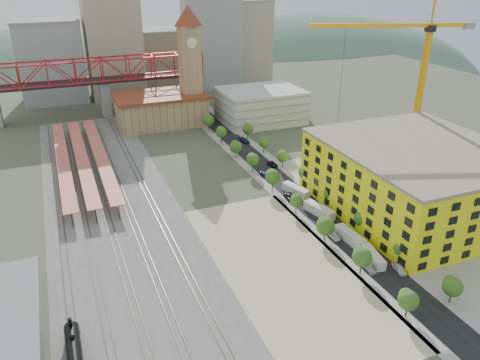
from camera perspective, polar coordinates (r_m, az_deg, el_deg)
name	(u,v)px	position (r m, az deg, el deg)	size (l,w,h in m)	color
ground	(247,204)	(134.00, 0.81, -2.97)	(400.00, 400.00, 0.00)	#474C38
ballast_strip	(110,200)	(141.58, -15.60, -2.34)	(36.00, 165.00, 0.06)	#605E59
dirt_lot	(284,267)	(108.22, 5.40, -10.54)	(28.00, 67.00, 0.06)	tan
street_asphalt	(274,176)	(152.28, 4.18, 0.54)	(12.00, 170.00, 0.06)	black
sidewalk_west	(259,178)	(150.12, 2.29, 0.21)	(3.00, 170.00, 0.04)	gray
sidewalk_east	(289,173)	(154.62, 6.01, 0.85)	(3.00, 170.00, 0.04)	gray
construction_pad	(420,207)	(142.04, 21.12, -3.07)	(50.00, 90.00, 0.06)	gray
rail_tracks	(103,201)	(141.41, -16.32, -2.42)	(26.56, 160.00, 0.18)	#382B23
platform_canopies	(81,157)	(164.96, -18.76, 2.68)	(16.00, 80.00, 4.12)	#CC604E
station_hall	(161,109)	(203.37, -9.59, 8.54)	(38.00, 24.00, 13.10)	tan
clock_tower	(190,55)	(199.67, -6.16, 14.93)	(12.00, 12.00, 52.00)	tan
parking_garage	(261,105)	(204.80, 2.55, 9.07)	(34.00, 26.00, 14.00)	silver
truss_bridge	(102,73)	(219.59, -16.44, 12.37)	(94.00, 9.60, 25.60)	gray
construction_building	(417,178)	(136.21, 20.79, 0.18)	(44.60, 50.60, 18.80)	#F2F214
street_trees	(288,188)	(144.26, 5.91, -0.99)	(15.40, 124.40, 8.00)	#315D1C
skyline	(156,47)	(260.20, -10.26, 15.66)	(133.00, 46.00, 60.00)	#9EA0A3
distant_hills	(178,146)	(405.98, -7.63, 4.10)	(647.00, 264.00, 227.00)	#4C6B59
tower_crane	(413,68)	(160.08, 20.38, 12.73)	(47.85, 18.52, 53.57)	#FFA510
site_trailer_a	(373,257)	(113.32, 15.87, -9.00)	(2.28, 8.68, 2.37)	silver
site_trailer_b	(350,237)	(119.24, 13.28, -6.78)	(2.53, 9.62, 2.63)	silver
site_trailer_c	(319,210)	(129.75, 9.63, -3.67)	(2.58, 9.79, 2.68)	silver
site_trailer_d	(296,190)	(140.03, 6.81, -1.28)	(2.49, 9.46, 2.59)	silver
car_0	(369,269)	(110.08, 15.50, -10.36)	(1.65, 4.10, 1.40)	silver
car_1	(333,236)	(119.94, 11.32, -6.70)	(1.55, 4.44, 1.46)	gray
car_2	(291,197)	(136.90, 6.21, -2.13)	(2.57, 5.57, 1.55)	black
car_3	(266,175)	(150.54, 3.21, 0.58)	(2.20, 5.42, 1.57)	navy
car_4	(399,269)	(111.75, 18.84, -10.22)	(1.80, 4.48, 1.53)	white
car_5	(327,209)	(131.90, 10.61, -3.54)	(1.60, 4.60, 1.52)	#A5A4A9
car_6	(272,164)	(159.43, 3.98, 1.94)	(2.21, 4.80, 1.33)	black
car_7	(244,141)	(180.54, 0.54, 4.83)	(2.19, 5.40, 1.57)	#1C1D52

